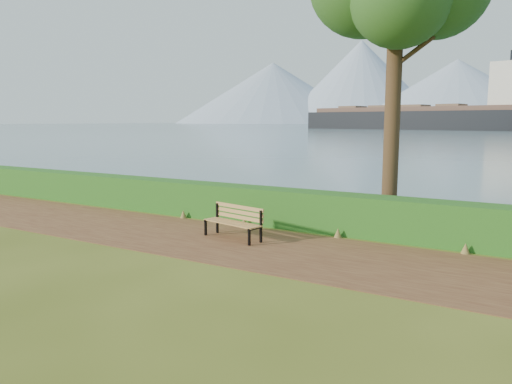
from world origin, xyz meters
The scene contains 5 objects.
ground centered at (0.00, 0.00, 0.00)m, with size 140.00×140.00×0.00m, color #485418.
path centered at (0.00, 0.30, 0.01)m, with size 40.00×3.40×0.01m, color #522B1C.
hedge centered at (0.00, 2.60, 0.50)m, with size 32.00×0.85×1.00m, color #1F4F16.
bench centered at (-0.52, 0.70, 0.46)m, with size 1.67×0.80×0.81m.
cargo_ship centered at (-25.80, 146.24, 3.48)m, with size 77.71×27.40×23.33m.
Camera 1 is at (5.97, -9.16, 2.84)m, focal length 35.00 mm.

